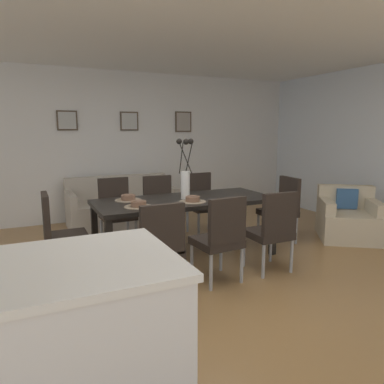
{
  "coord_description": "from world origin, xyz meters",
  "views": [
    {
      "loc": [
        -1.53,
        -3.19,
        1.57
      ],
      "look_at": [
        0.34,
        0.75,
        0.82
      ],
      "focal_mm": 33.61,
      "sensor_mm": 36.0,
      "label": 1
    }
  ],
  "objects_px": {
    "sofa": "(122,208)",
    "framed_picture_right": "(183,122)",
    "dining_chair_mid_left": "(272,228)",
    "dining_chair_head_east": "(282,206)",
    "framed_picture_left": "(67,120)",
    "dining_chair_far_left": "(221,235)",
    "dining_chair_near_right": "(116,208)",
    "bowl_near_left": "(139,203)",
    "bowl_far_left": "(193,198)",
    "dining_table": "(185,204)",
    "dining_chair_near_left": "(159,245)",
    "dining_chair_mid_right": "(202,200)",
    "framed_picture_center": "(129,121)",
    "armchair": "(348,219)",
    "dining_chair_head_west": "(58,231)",
    "bowl_near_right": "(128,197)",
    "dining_chair_far_right": "(160,205)",
    "centerpiece_vase": "(185,176)"
  },
  "relations": [
    {
      "from": "dining_chair_near_right",
      "to": "dining_chair_head_east",
      "type": "xyz_separation_m",
      "value": [
        2.16,
        -0.88,
        0.0
      ]
    },
    {
      "from": "bowl_far_left",
      "to": "sofa",
      "type": "bearing_deg",
      "value": 98.67
    },
    {
      "from": "bowl_near_right",
      "to": "framed_picture_center",
      "type": "distance_m",
      "value": 2.49
    },
    {
      "from": "dining_chair_mid_left",
      "to": "dining_chair_head_west",
      "type": "xyz_separation_m",
      "value": [
        -2.15,
        0.89,
        0.0
      ]
    },
    {
      "from": "dining_chair_far_right",
      "to": "bowl_near_right",
      "type": "bearing_deg",
      "value": -135.01
    },
    {
      "from": "sofa",
      "to": "framed_picture_right",
      "type": "bearing_deg",
      "value": 20.79
    },
    {
      "from": "dining_chair_far_right",
      "to": "sofa",
      "type": "bearing_deg",
      "value": 105.78
    },
    {
      "from": "bowl_near_right",
      "to": "armchair",
      "type": "bearing_deg",
      "value": -9.41
    },
    {
      "from": "framed_picture_center",
      "to": "dining_chair_head_east",
      "type": "bearing_deg",
      "value": -57.98
    },
    {
      "from": "dining_chair_head_east",
      "to": "framed_picture_center",
      "type": "xyz_separation_m",
      "value": [
        -1.51,
        2.42,
        1.22
      ]
    },
    {
      "from": "dining_chair_near_left",
      "to": "dining_chair_far_right",
      "type": "xyz_separation_m",
      "value": [
        0.66,
        1.74,
        0.0
      ]
    },
    {
      "from": "dining_chair_near_right",
      "to": "dining_chair_mid_left",
      "type": "xyz_separation_m",
      "value": [
        1.31,
        -1.75,
        0.0
      ]
    },
    {
      "from": "dining_chair_head_west",
      "to": "bowl_far_left",
      "type": "height_order",
      "value": "dining_chair_head_west"
    },
    {
      "from": "dining_chair_head_east",
      "to": "framed_picture_right",
      "type": "xyz_separation_m",
      "value": [
        -0.46,
        2.42,
        1.22
      ]
    },
    {
      "from": "framed_picture_center",
      "to": "framed_picture_right",
      "type": "relative_size",
      "value": 0.87
    },
    {
      "from": "dining_chair_far_left",
      "to": "bowl_near_left",
      "type": "relative_size",
      "value": 5.41
    },
    {
      "from": "centerpiece_vase",
      "to": "dining_chair_near_left",
      "type": "bearing_deg",
      "value": -127.31
    },
    {
      "from": "centerpiece_vase",
      "to": "dining_chair_mid_right",
      "type": "bearing_deg",
      "value": 52.73
    },
    {
      "from": "bowl_near_left",
      "to": "dining_chair_far_left",
      "type": "bearing_deg",
      "value": -45.48
    },
    {
      "from": "dining_chair_mid_right",
      "to": "sofa",
      "type": "bearing_deg",
      "value": 135.04
    },
    {
      "from": "dining_chair_far_left",
      "to": "framed_picture_right",
      "type": "height_order",
      "value": "framed_picture_right"
    },
    {
      "from": "dining_table",
      "to": "dining_chair_near_left",
      "type": "bearing_deg",
      "value": -127.32
    },
    {
      "from": "armchair",
      "to": "dining_chair_head_west",
      "type": "bearing_deg",
      "value": 175.18
    },
    {
      "from": "bowl_near_right",
      "to": "framed_picture_left",
      "type": "xyz_separation_m",
      "value": [
        -0.4,
        2.21,
        0.95
      ]
    },
    {
      "from": "dining_chair_mid_right",
      "to": "dining_chair_far_left",
      "type": "bearing_deg",
      "value": -111.01
    },
    {
      "from": "dining_chair_mid_left",
      "to": "armchair",
      "type": "xyz_separation_m",
      "value": [
        1.82,
        0.56,
        -0.23
      ]
    },
    {
      "from": "bowl_far_left",
      "to": "dining_chair_head_east",
      "type": "bearing_deg",
      "value": 7.83
    },
    {
      "from": "sofa",
      "to": "bowl_near_left",
      "type": "bearing_deg",
      "value": -99.18
    },
    {
      "from": "dining_chair_head_west",
      "to": "bowl_near_left",
      "type": "xyz_separation_m",
      "value": [
        0.83,
        -0.23,
        0.27
      ]
    },
    {
      "from": "dining_chair_head_west",
      "to": "bowl_far_left",
      "type": "distance_m",
      "value": 1.53
    },
    {
      "from": "dining_chair_mid_left",
      "to": "armchair",
      "type": "distance_m",
      "value": 1.92
    },
    {
      "from": "dining_chair_far_left",
      "to": "bowl_far_left",
      "type": "relative_size",
      "value": 5.41
    },
    {
      "from": "dining_chair_near_left",
      "to": "framed_picture_right",
      "type": "distance_m",
      "value": 3.93
    },
    {
      "from": "dining_chair_near_right",
      "to": "bowl_near_left",
      "type": "xyz_separation_m",
      "value": [
        -0.01,
        -1.09,
        0.27
      ]
    },
    {
      "from": "dining_chair_mid_left",
      "to": "dining_chair_head_east",
      "type": "bearing_deg",
      "value": 45.63
    },
    {
      "from": "dining_chair_near_right",
      "to": "dining_chair_head_east",
      "type": "bearing_deg",
      "value": -22.21
    },
    {
      "from": "bowl_near_right",
      "to": "dining_chair_mid_right",
      "type": "bearing_deg",
      "value": 27.06
    },
    {
      "from": "bowl_far_left",
      "to": "framed_picture_center",
      "type": "distance_m",
      "value": 2.79
    },
    {
      "from": "dining_chair_mid_left",
      "to": "centerpiece_vase",
      "type": "distance_m",
      "value": 1.21
    },
    {
      "from": "framed_picture_left",
      "to": "dining_chair_far_left",
      "type": "bearing_deg",
      "value": -72.24
    },
    {
      "from": "dining_chair_near_right",
      "to": "dining_chair_head_west",
      "type": "distance_m",
      "value": 1.2
    },
    {
      "from": "dining_chair_head_east",
      "to": "framed_picture_left",
      "type": "relative_size",
      "value": 2.78
    },
    {
      "from": "dining_table",
      "to": "framed_picture_left",
      "type": "height_order",
      "value": "framed_picture_left"
    },
    {
      "from": "dining_chair_head_east",
      "to": "framed_picture_right",
      "type": "relative_size",
      "value": 2.4
    },
    {
      "from": "dining_chair_mid_left",
      "to": "framed_picture_left",
      "type": "bearing_deg",
      "value": 117.61
    },
    {
      "from": "dining_chair_head_west",
      "to": "framed_picture_right",
      "type": "distance_m",
      "value": 3.7
    },
    {
      "from": "armchair",
      "to": "framed_picture_right",
      "type": "distance_m",
      "value": 3.4
    },
    {
      "from": "dining_chair_head_west",
      "to": "dining_chair_head_east",
      "type": "distance_m",
      "value": 3.0
    },
    {
      "from": "dining_chair_head_west",
      "to": "framed_picture_left",
      "type": "distance_m",
      "value": 2.72
    },
    {
      "from": "armchair",
      "to": "framed_picture_right",
      "type": "bearing_deg",
      "value": 117.67
    }
  ]
}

